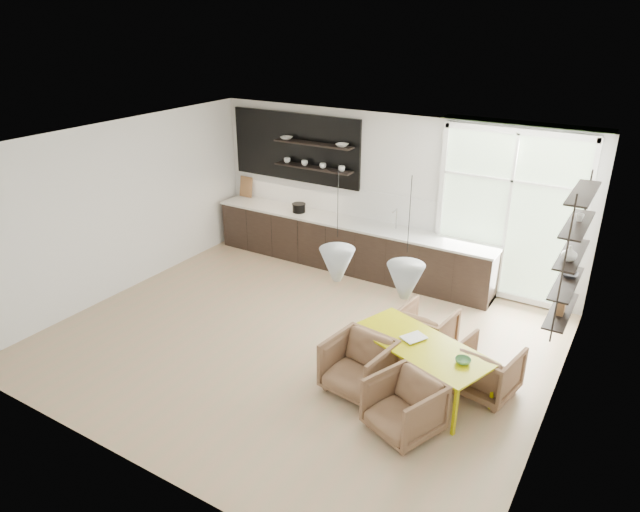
{
  "coord_description": "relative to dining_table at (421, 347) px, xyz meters",
  "views": [
    {
      "loc": [
        4.07,
        -6.03,
        4.51
      ],
      "look_at": [
        0.04,
        0.6,
        1.15
      ],
      "focal_mm": 32.0,
      "sensor_mm": 36.0,
      "label": 1
    }
  ],
  "objects": [
    {
      "name": "dining_table",
      "position": [
        0.0,
        0.0,
        0.0
      ],
      "size": [
        1.97,
        1.37,
        0.66
      ],
      "rotation": [
        0.0,
        0.0,
        -0.34
      ],
      "color": "#B6B205",
      "rests_on": "ground"
    },
    {
      "name": "armchair_front_left",
      "position": [
        -0.65,
        -0.43,
        -0.26
      ],
      "size": [
        0.86,
        0.88,
        0.71
      ],
      "primitive_type": "imported",
      "rotation": [
        0.0,
        0.0,
        -0.13
      ],
      "color": "brown",
      "rests_on": "ground"
    },
    {
      "name": "wire_stool",
      "position": [
        -0.92,
        0.11,
        -0.36
      ],
      "size": [
        0.31,
        0.31,
        0.39
      ],
      "rotation": [
        0.0,
        0.0,
        -0.17
      ],
      "color": "black",
      "rests_on": "ground"
    },
    {
      "name": "right_shelving",
      "position": [
        1.39,
        1.31,
        1.04
      ],
      "size": [
        0.26,
        1.22,
        1.9
      ],
      "color": "black",
      "rests_on": "ground"
    },
    {
      "name": "armchair_back_right",
      "position": [
        0.77,
        0.35,
        -0.28
      ],
      "size": [
        0.84,
        0.86,
        0.67
      ],
      "primitive_type": "imported",
      "rotation": [
        0.0,
        0.0,
        2.96
      ],
      "color": "brown",
      "rests_on": "ground"
    },
    {
      "name": "table_bowl",
      "position": [
        0.58,
        -0.14,
        0.07
      ],
      "size": [
        0.22,
        0.22,
        0.06
      ],
      "primitive_type": "imported",
      "rotation": [
        0.0,
        0.0,
        -0.2
      ],
      "color": "#528D53",
      "rests_on": "dining_table"
    },
    {
      "name": "armchair_front_right",
      "position": [
        0.17,
        -0.87,
        -0.27
      ],
      "size": [
        0.96,
        0.97,
        0.68
      ],
      "primitive_type": "imported",
      "rotation": [
        0.0,
        0.0,
        -0.38
      ],
      "color": "brown",
      "rests_on": "ground"
    },
    {
      "name": "armchair_back_left",
      "position": [
        -0.26,
        0.88,
        -0.28
      ],
      "size": [
        0.79,
        0.81,
        0.67
      ],
      "primitive_type": "imported",
      "rotation": [
        0.0,
        0.0,
        3.04
      ],
      "color": "brown",
      "rests_on": "ground"
    },
    {
      "name": "room",
      "position": [
        -1.39,
        1.23,
        0.85
      ],
      "size": [
        7.02,
        6.01,
        2.91
      ],
      "color": "tan",
      "rests_on": "ground"
    },
    {
      "name": "table_book",
      "position": [
        -0.22,
        0.12,
        0.06
      ],
      "size": [
        0.34,
        0.37,
        0.03
      ],
      "primitive_type": "imported",
      "rotation": [
        0.0,
        0.0,
        -0.49
      ],
      "color": "white",
      "rests_on": "dining_table"
    },
    {
      "name": "kitchen_run",
      "position": [
        -2.66,
        2.83,
        -0.02
      ],
      "size": [
        5.54,
        0.69,
        2.75
      ],
      "color": "black",
      "rests_on": "ground"
    }
  ]
}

